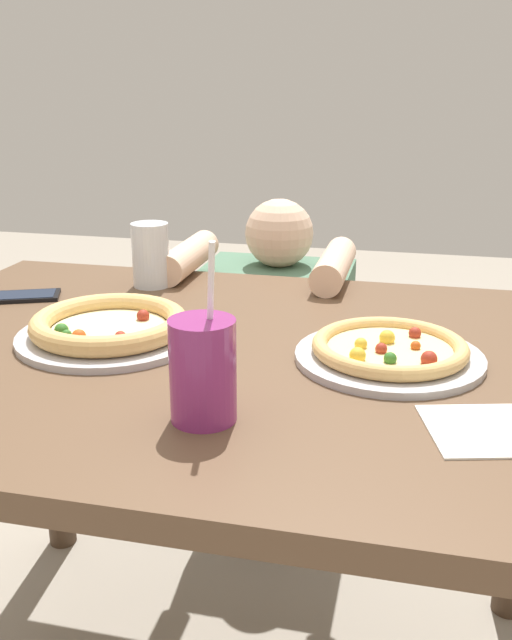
% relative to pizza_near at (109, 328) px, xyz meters
% --- Properties ---
extents(dining_table, '(1.29, 0.94, 0.75)m').
position_rel_pizza_near_xyz_m(dining_table, '(0.20, 0.00, -0.13)').
color(dining_table, brown).
rests_on(dining_table, ground).
extents(pizza_near, '(0.32, 0.32, 0.05)m').
position_rel_pizza_near_xyz_m(pizza_near, '(0.00, 0.00, 0.00)').
color(pizza_near, '#B7B7BC').
rests_on(pizza_near, dining_table).
extents(pizza_far, '(0.30, 0.30, 0.04)m').
position_rel_pizza_near_xyz_m(pizza_far, '(0.47, 0.01, -0.00)').
color(pizza_far, '#B7B7BC').
rests_on(pizza_far, dining_table).
extents(drink_cup_colored, '(0.09, 0.09, 0.24)m').
position_rel_pizza_near_xyz_m(drink_cup_colored, '(0.25, -0.25, 0.05)').
color(drink_cup_colored, '#8C2D72').
rests_on(drink_cup_colored, dining_table).
extents(water_cup_clear, '(0.08, 0.08, 0.14)m').
position_rel_pizza_near_xyz_m(water_cup_clear, '(-0.05, 0.33, 0.05)').
color(water_cup_clear, silver).
rests_on(water_cup_clear, dining_table).
extents(paper_napkin, '(0.19, 0.18, 0.00)m').
position_rel_pizza_near_xyz_m(paper_napkin, '(0.61, -0.20, -0.02)').
color(paper_napkin, white).
rests_on(paper_napkin, dining_table).
extents(cell_phone, '(0.17, 0.13, 0.01)m').
position_rel_pizza_near_xyz_m(cell_phone, '(-0.28, 0.19, -0.02)').
color(cell_phone, black).
rests_on(cell_phone, dining_table).
extents(diner_seated, '(0.41, 0.52, 0.89)m').
position_rel_pizza_near_xyz_m(diner_seated, '(0.16, 0.69, -0.37)').
color(diner_seated, '#333847').
rests_on(diner_seated, ground).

